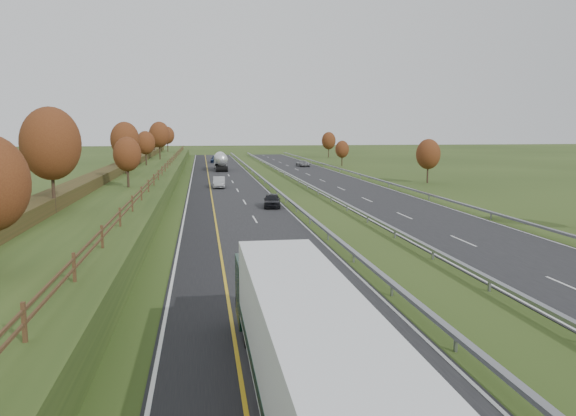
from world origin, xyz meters
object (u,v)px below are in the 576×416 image
Objects in this scene: box_lorry at (299,343)px; car_silver_mid at (219,182)px; car_oncoming at (303,163)px; car_small_far at (216,159)px; road_tanker at (221,161)px; car_dark_near at (272,200)px.

box_lorry is 3.58× the size of car_silver_mid.
car_small_far is at bearing -48.62° from car_oncoming.
car_dark_near is (3.40, -53.41, -1.11)m from road_tanker.
box_lorry reaches higher than road_tanker.
box_lorry is at bearing -84.41° from car_small_far.
car_silver_mid is 44.95m from car_oncoming.
car_silver_mid is at bearing -85.05° from car_small_far.
box_lorry reaches higher than car_oncoming.
box_lorry is 96.03m from road_tanker.
box_lorry is 3.00× the size of car_small_far.
road_tanker reaches higher than car_small_far.
car_dark_near is 0.91× the size of car_oncoming.
road_tanker is 2.67× the size of car_dark_near.
car_small_far reaches higher than car_oncoming.
car_silver_mid is 57.40m from car_small_far.
box_lorry is 105.37m from car_oncoming.
road_tanker is at bearing 100.77° from car_dark_near.
road_tanker is at bearing -83.17° from car_small_far.
road_tanker is at bearing 17.58° from car_oncoming.
box_lorry is at bearing -89.02° from car_dark_near.
box_lorry is 62.96m from car_silver_mid.
car_dark_near is at bearing -81.25° from car_small_far.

